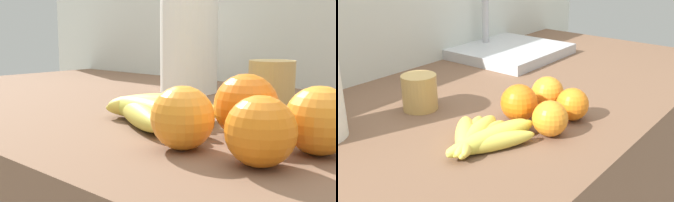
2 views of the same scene
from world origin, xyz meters
The scene contains 8 objects.
wall_back centered at (0.00, 0.41, 0.65)m, with size 2.29×0.06×1.30m, color silver.
banana_bunch centered at (-0.10, -0.14, 0.89)m, with size 0.22×0.19×0.04m.
orange_far_right centered at (0.05, -0.12, 0.91)m, with size 0.08×0.08×0.08m, color orange.
orange_right centered at (0.02, -0.22, 0.91)m, with size 0.08×0.08×0.08m, color orange.
orange_back_left centered at (0.12, -0.22, 0.90)m, with size 0.07×0.07×0.07m, color orange.
orange_front centered at (0.15, -0.13, 0.91)m, with size 0.08×0.08×0.08m, color orange.
sink_basin centered at (0.48, 0.23, 0.89)m, with size 0.35×0.32×0.22m.
mug centered at (-0.04, 0.10, 0.91)m, with size 0.08×0.08×0.09m, color tan.
Camera 2 is at (-0.68, -0.65, 1.26)m, focal length 45.92 mm.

